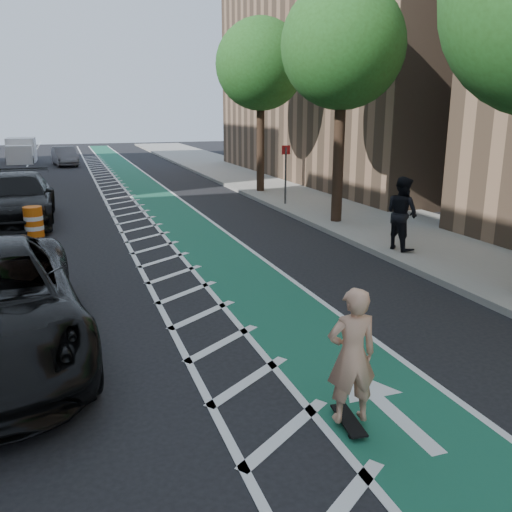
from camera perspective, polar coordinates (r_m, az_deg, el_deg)
name	(u,v)px	position (r m, az deg, el deg)	size (l,w,h in m)	color
ground	(133,356)	(9.06, -12.86, -10.27)	(120.00, 120.00, 0.00)	black
bike_lane	(184,224)	(18.96, -7.54, 3.35)	(2.00, 90.00, 0.01)	#195843
buffer_strip	(141,227)	(18.72, -12.04, 2.99)	(1.40, 90.00, 0.01)	silver
sidewalk_right	(351,211)	(21.22, 9.93, 4.70)	(5.00, 90.00, 0.15)	gray
curb_right	(292,215)	(20.15, 3.81, 4.36)	(0.12, 90.00, 0.16)	gray
building_right_far	(397,4)	(34.07, 14.66, 24.25)	(14.00, 22.00, 19.00)	#84664C
tree_r_c	(345,46)	(18.46, 9.36, 20.97)	(4.20, 4.20, 7.90)	#382619
tree_r_d	(259,65)	(25.76, 0.33, 19.44)	(4.20, 4.20, 7.90)	#382619
sign_post	(286,174)	(21.99, 3.14, 8.62)	(0.35, 0.08, 2.47)	#4C4C4C
skateboard	(349,420)	(7.15, 9.72, -16.70)	(0.31, 0.77, 0.10)	black
skateboarder	(352,356)	(6.73, 10.05, -10.29)	(0.63, 0.41, 1.73)	tan
suv_far	(17,199)	(20.64, -23.83, 5.53)	(2.38, 5.85, 1.70)	black
car_grey	(65,156)	(41.35, -19.50, 9.87)	(1.40, 4.02, 1.33)	#5A5A5F
pedestrian	(402,213)	(15.12, 15.10, 4.36)	(0.96, 0.75, 1.98)	black
box_truck	(21,151)	(45.22, -23.48, 10.08)	(2.01, 4.33, 1.79)	silver
barrel_b	(34,223)	(18.03, -22.35, 3.20)	(0.72, 0.72, 0.98)	#E05C0B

